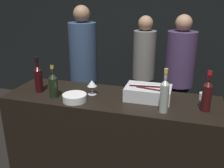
# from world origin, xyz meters

# --- Properties ---
(wall_back_chalkboard) EXTENTS (6.40, 0.06, 2.80)m
(wall_back_chalkboard) POSITION_xyz_m (0.00, 2.49, 1.40)
(wall_back_chalkboard) COLOR black
(wall_back_chalkboard) RESTS_ON ground_plane
(bar_counter) EXTENTS (2.01, 0.62, 1.02)m
(bar_counter) POSITION_xyz_m (0.00, 0.31, 0.51)
(bar_counter) COLOR black
(bar_counter) RESTS_ON ground_plane
(ice_bin_with_bottles) EXTENTS (0.41, 0.27, 0.13)m
(ice_bin_with_bottles) POSITION_xyz_m (0.33, 0.37, 1.09)
(ice_bin_with_bottles) COLOR silver
(ice_bin_with_bottles) RESTS_ON bar_counter
(bowl_white) EXTENTS (0.22, 0.22, 0.06)m
(bowl_white) POSITION_xyz_m (-0.29, 0.13, 1.06)
(bowl_white) COLOR white
(bowl_white) RESTS_ON bar_counter
(wine_glass) EXTENTS (0.09, 0.09, 0.14)m
(wine_glass) POSITION_xyz_m (-0.19, 0.33, 1.13)
(wine_glass) COLOR silver
(wine_glass) RESTS_ON bar_counter
(candle_votive) EXTENTS (0.08, 0.08, 0.06)m
(candle_votive) POSITION_xyz_m (0.82, 0.50, 1.05)
(candle_votive) COLOR silver
(candle_votive) RESTS_ON bar_counter
(champagne_bottle) EXTENTS (0.08, 0.08, 0.31)m
(champagne_bottle) POSITION_xyz_m (-0.51, 0.17, 1.15)
(champagne_bottle) COLOR black
(champagne_bottle) RESTS_ON bar_counter
(rose_wine_bottle) EXTENTS (0.07, 0.07, 0.37)m
(rose_wine_bottle) POSITION_xyz_m (0.50, 0.14, 1.17)
(rose_wine_bottle) COLOR #9EA899
(rose_wine_bottle) RESTS_ON bar_counter
(red_wine_bottle_tall) EXTENTS (0.08, 0.08, 0.34)m
(red_wine_bottle_tall) POSITION_xyz_m (0.83, 0.26, 1.17)
(red_wine_bottle_tall) COLOR #380F0F
(red_wine_bottle_tall) RESTS_ON bar_counter
(red_wine_bottle_black_foil) EXTENTS (0.08, 0.08, 0.35)m
(red_wine_bottle_black_foil) POSITION_xyz_m (-0.72, 0.25, 1.17)
(red_wine_bottle_black_foil) COLOR black
(red_wine_bottle_black_foil) RESTS_ON bar_counter
(person_in_hoodie) EXTENTS (0.32, 0.32, 1.66)m
(person_in_hoodie) POSITION_xyz_m (0.06, 1.79, 0.93)
(person_in_hoodie) COLOR black
(person_in_hoodie) RESTS_ON ground_plane
(person_blond_tee) EXTENTS (0.36, 0.36, 1.81)m
(person_blond_tee) POSITION_xyz_m (-0.65, 1.20, 1.01)
(person_blond_tee) COLOR black
(person_blond_tee) RESTS_ON ground_plane
(person_grey_polo) EXTENTS (0.38, 0.38, 1.70)m
(person_grey_polo) POSITION_xyz_m (0.58, 1.56, 0.94)
(person_grey_polo) COLOR black
(person_grey_polo) RESTS_ON ground_plane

